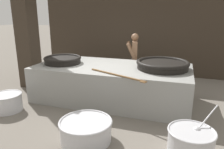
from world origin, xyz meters
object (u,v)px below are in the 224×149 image
at_px(giant_wok_near, 63,60).
at_px(cook, 134,57).
at_px(giant_wok_far, 163,64).
at_px(prep_bowl_extra, 86,129).
at_px(prep_bowl_meat, 8,102).
at_px(prep_bowl_vegetables, 191,140).

distance_m(giant_wok_near, cook, 2.28).
xyz_separation_m(giant_wok_far, prep_bowl_extra, (-1.11, -2.14, -0.81)).
xyz_separation_m(prep_bowl_meat, prep_bowl_extra, (2.29, -0.58, -0.01)).
xyz_separation_m(cook, prep_bowl_meat, (-2.40, -2.91, -0.66)).
bearing_deg(prep_bowl_vegetables, giant_wok_far, 109.44).
distance_m(giant_wok_near, prep_bowl_extra, 2.59).
bearing_deg(giant_wok_near, cook, 43.47).
xyz_separation_m(giant_wok_near, giant_wok_far, (2.65, 0.22, 0.01)).
height_order(giant_wok_near, prep_bowl_meat, giant_wok_near).
xyz_separation_m(giant_wok_far, cook, (-1.00, 1.34, -0.14)).
relative_size(giant_wok_far, prep_bowl_vegetables, 1.48).
height_order(giant_wok_near, cook, cook).
height_order(giant_wok_far, prep_bowl_extra, giant_wok_far).
height_order(prep_bowl_vegetables, prep_bowl_meat, prep_bowl_vegetables).
bearing_deg(prep_bowl_meat, giant_wok_far, 24.71).
height_order(giant_wok_far, cook, cook).
relative_size(prep_bowl_vegetables, prep_bowl_extra, 0.89).
bearing_deg(giant_wok_far, prep_bowl_meat, -155.29).
xyz_separation_m(giant_wok_far, prep_bowl_meat, (-3.40, -1.57, -0.80)).
relative_size(prep_bowl_meat, prep_bowl_extra, 0.70).
bearing_deg(cook, prep_bowl_vegetables, 104.72).
height_order(cook, prep_bowl_vegetables, cook).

